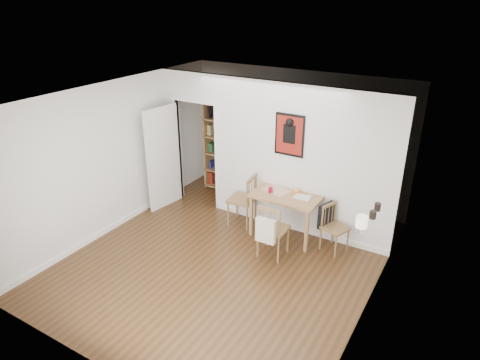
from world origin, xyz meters
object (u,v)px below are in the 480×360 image
Objects in this scene: fireplace at (370,256)px; red_glass at (270,190)px; dining_table at (287,199)px; chair_left at (242,200)px; ceramic_jar_a at (373,215)px; chair_right at (334,228)px; mantel_lamp at (362,223)px; orange_fruit at (296,191)px; notebook at (302,197)px; ceramic_jar_b at (378,207)px; chair_front at (273,229)px; bookshelf at (224,146)px.

fireplace is 12.45× the size of red_glass.
dining_table is 0.88m from chair_left.
fireplace is at bearing -48.25° from ceramic_jar_a.
chair_right reaches higher than dining_table.
fireplace is 5.31× the size of mantel_lamp.
mantel_lamp is at bearing -60.28° from chair_right.
chair_right is at bearing 133.24° from fireplace.
chair_right is 7.30× the size of ceramic_jar_a.
ceramic_jar_a reaches higher than dining_table.
red_glass is at bearing -154.31° from orange_fruit.
chair_left is at bearing -179.38° from chair_right.
notebook is 2.52× the size of ceramic_jar_b.
ceramic_jar_a is (0.03, 0.45, -0.09)m from mantel_lamp.
red_glass is 0.91× the size of ceramic_jar_a.
orange_fruit is at bearing 148.14° from notebook.
chair_front is 1.69m from ceramic_jar_b.
chair_front is at bearing -140.73° from chair_right.
notebook is (1.12, 0.07, 0.31)m from chair_left.
fireplace is (3.60, -1.93, -0.35)m from bookshelf.
chair_left is 2.67m from ceramic_jar_a.
fireplace is at bearing -80.40° from ceramic_jar_b.
ceramic_jar_b is at bearing -23.66° from orange_fruit.
orange_fruit is 0.31× the size of notebook.
ceramic_jar_a is (2.45, -0.75, 0.73)m from chair_left.
chair_front is 8.54× the size of ceramic_jar_b.
dining_table is 4.90× the size of mantel_lamp.
red_glass is at bearing -177.50° from chair_right.
chair_front is at bearing -40.66° from bookshelf.
chair_right is 1.32m from ceramic_jar_a.
bookshelf is (-2.04, 1.75, 0.49)m from chair_front.
ceramic_jar_a is (1.87, -0.72, 0.38)m from red_glass.
chair_left reaches higher than orange_fruit.
fireplace is 2.08m from red_glass.
notebook is 1.50m from ceramic_jar_b.
ceramic_jar_b is (0.03, 0.71, -0.09)m from mantel_lamp.
chair_right is 1.15m from fireplace.
fireplace is at bearing -32.19° from orange_fruit.
ceramic_jar_a is 0.26m from ceramic_jar_b.
chair_right is 1.66m from mantel_lamp.
ceramic_jar_b reaches higher than notebook.
fireplace reaches higher than chair_front.
ceramic_jar_a reaches higher than chair_front.
notebook reaches higher than dining_table.
chair_left is at bearing 162.20° from fireplace.
chair_front is 1.79m from mantel_lamp.
ceramic_jar_b is at bearing -24.43° from bookshelf.
dining_table is 10.55× the size of ceramic_jar_b.
chair_front is at bearing 175.41° from ceramic_jar_a.
bookshelf is 1.57× the size of fireplace.
bookshelf reaches higher than dining_table.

